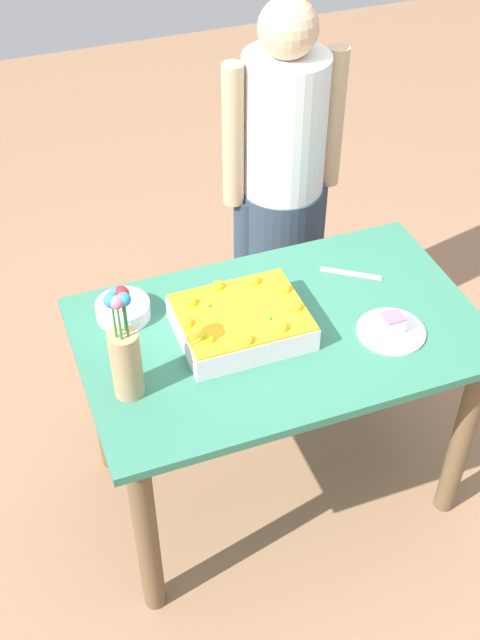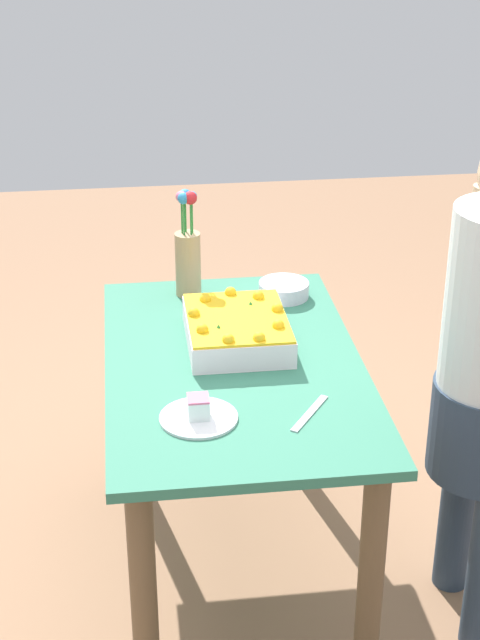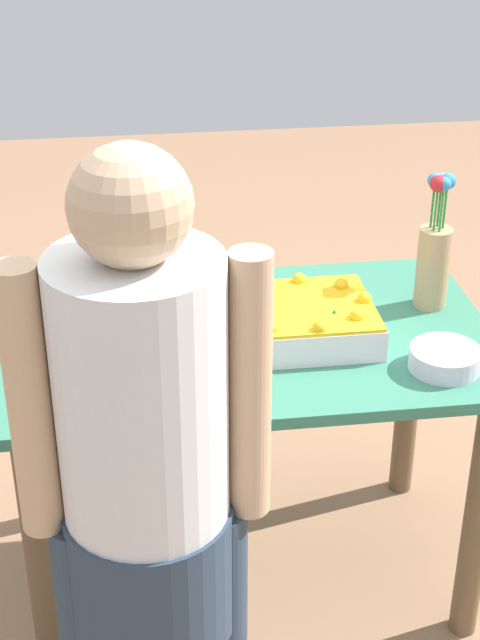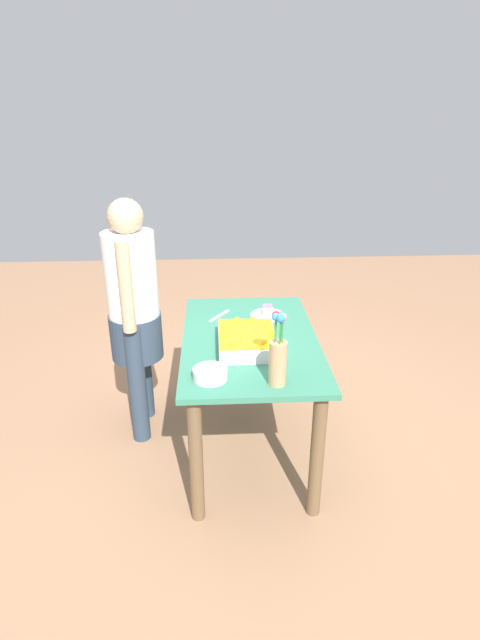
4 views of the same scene
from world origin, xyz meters
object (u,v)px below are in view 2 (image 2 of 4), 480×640
(sheet_cake, at_px, (237,329))
(serving_plate_with_slice, at_px, (199,414))
(cake_knife, at_px, (310,413))
(flower_vase, at_px, (188,253))
(fruit_bowl, at_px, (284,290))

(sheet_cake, height_order, serving_plate_with_slice, sheet_cake)
(serving_plate_with_slice, bearing_deg, sheet_cake, -20.04)
(serving_plate_with_slice, height_order, cake_knife, serving_plate_with_slice)
(serving_plate_with_slice, bearing_deg, cake_knife, -92.18)
(sheet_cake, relative_size, flower_vase, 1.04)
(sheet_cake, bearing_deg, serving_plate_with_slice, 159.96)
(flower_vase, height_order, fruit_bowl, flower_vase)
(serving_plate_with_slice, xyz_separation_m, fruit_bowl, (0.74, -0.35, 0.01))
(cake_knife, height_order, fruit_bowl, fruit_bowl)
(fruit_bowl, bearing_deg, serving_plate_with_slice, 154.57)
(sheet_cake, relative_size, fruit_bowl, 2.26)
(serving_plate_with_slice, bearing_deg, flower_vase, -2.69)
(cake_knife, distance_m, flower_vase, 0.86)
(cake_knife, bearing_deg, flower_vase, -127.55)
(sheet_cake, relative_size, cake_knife, 1.87)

